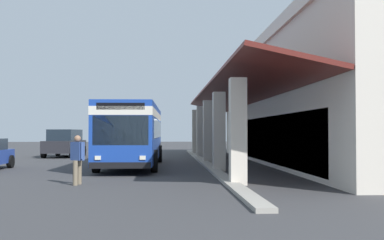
# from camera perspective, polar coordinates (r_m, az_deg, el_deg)

# --- Properties ---
(ground) EXTENTS (120.00, 120.00, 0.00)m
(ground) POSITION_cam_1_polar(r_m,az_deg,el_deg) (27.70, 11.36, -5.16)
(ground) COLOR #38383A
(curb_strip) EXTENTS (33.17, 0.50, 0.12)m
(curb_strip) POSITION_cam_1_polar(r_m,az_deg,el_deg) (26.71, 1.48, -5.20)
(curb_strip) COLOR #9E998E
(curb_strip) RESTS_ON ground
(plaza_building) EXTENTS (27.94, 16.43, 7.16)m
(plaza_building) POSITION_cam_1_polar(r_m,az_deg,el_deg) (29.13, 20.71, 2.14)
(plaza_building) COLOR beige
(plaza_building) RESTS_ON ground
(transit_bus) EXTENTS (11.26, 2.99, 3.34)m
(transit_bus) POSITION_cam_1_polar(r_m,az_deg,el_deg) (24.29, -7.28, -1.32)
(transit_bus) COLOR #193D9E
(transit_bus) RESTS_ON ground
(parked_suv_charcoal) EXTENTS (4.92, 2.42, 1.97)m
(parked_suv_charcoal) POSITION_cam_1_polar(r_m,az_deg,el_deg) (34.61, -15.41, -2.72)
(parked_suv_charcoal) COLOR #232328
(parked_suv_charcoal) RESTS_ON ground
(pedestrian) EXTENTS (0.54, 0.51, 1.67)m
(pedestrian) POSITION_cam_1_polar(r_m,az_deg,el_deg) (16.10, -13.95, -4.45)
(pedestrian) COLOR #726651
(pedestrian) RESTS_ON ground
(potted_palm) EXTENTS (1.91, 2.07, 2.57)m
(potted_palm) POSITION_cam_1_polar(r_m,az_deg,el_deg) (34.48, 2.45, -3.25)
(potted_palm) COLOR #4C4742
(potted_palm) RESTS_ON ground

